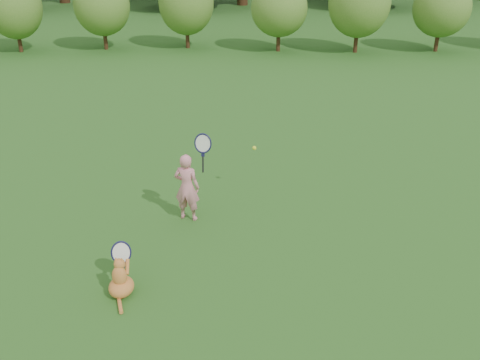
{
  "coord_description": "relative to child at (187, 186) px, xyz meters",
  "views": [
    {
      "loc": [
        0.02,
        -6.28,
        4.09
      ],
      "look_at": [
        0.2,
        0.8,
        0.7
      ],
      "focal_mm": 40.0,
      "sensor_mm": 36.0,
      "label": 1
    }
  ],
  "objects": [
    {
      "name": "ground",
      "position": [
        0.58,
        -0.91,
        -0.56
      ],
      "size": [
        100.0,
        100.0,
        0.0
      ],
      "primitive_type": "plane",
      "color": "#1F4E16",
      "rests_on": "ground"
    },
    {
      "name": "shrub_row",
      "position": [
        0.58,
        12.09,
        0.84
      ],
      "size": [
        28.0,
        3.0,
        2.8
      ],
      "primitive_type": null,
      "color": "#457524",
      "rests_on": "ground"
    },
    {
      "name": "child",
      "position": [
        0.0,
        0.0,
        0.0
      ],
      "size": [
        0.62,
        0.39,
        1.6
      ],
      "rotation": [
        0.0,
        0.0,
        2.85
      ],
      "color": "pink",
      "rests_on": "ground"
    },
    {
      "name": "cat",
      "position": [
        -0.71,
        -1.84,
        -0.3
      ],
      "size": [
        0.42,
        0.73,
        0.7
      ],
      "rotation": [
        0.0,
        0.0,
        -0.16
      ],
      "color": "#B76223",
      "rests_on": "ground"
    },
    {
      "name": "tennis_ball",
      "position": [
        1.04,
        0.82,
        0.27
      ],
      "size": [
        0.07,
        0.07,
        0.07
      ],
      "color": "#CACD18",
      "rests_on": "ground"
    }
  ]
}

